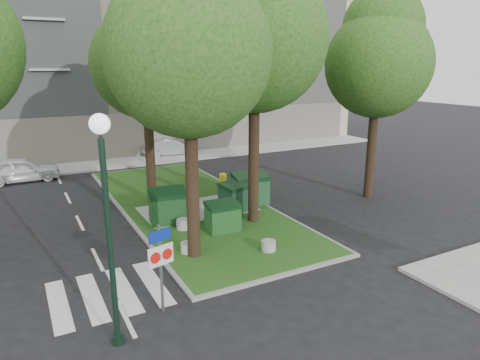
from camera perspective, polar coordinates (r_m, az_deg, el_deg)
ground at (r=13.79m, az=3.93°, el=-13.04°), size 120.00×120.00×0.00m
median_island at (r=20.60m, az=-6.74°, el=-3.19°), size 6.00×16.00×0.12m
median_kerb at (r=20.60m, az=-6.74°, el=-3.22°), size 6.30×16.30×0.10m
building_sidewalk at (r=30.19m, az=-15.01°, el=2.30°), size 42.00×3.00×0.12m
zebra_crossing at (r=13.72m, az=-13.41°, el=-13.58°), size 5.00×3.00×0.01m
apartment_building at (r=36.87m, az=-18.75°, el=16.72°), size 41.00×12.00×16.00m
tree_median_near_left at (r=13.83m, az=-6.70°, el=18.41°), size 5.20×5.20×10.53m
tree_median_near_right at (r=17.21m, az=2.17°, el=20.07°), size 5.60×5.60×11.46m
tree_median_mid at (r=20.12m, az=-12.42°, el=16.16°), size 4.80×4.80×9.99m
tree_median_far at (r=24.06m, az=-6.96°, el=19.37°), size 5.80×5.80×11.93m
tree_street_right at (r=21.88m, az=18.10°, el=15.69°), size 5.00×5.00×10.06m
dumpster_a at (r=18.02m, az=-9.55°, el=-3.48°), size 1.71×1.33×1.45m
dumpster_b at (r=16.96m, az=-2.31°, el=-4.89°), size 1.33×0.95×1.20m
dumpster_c at (r=19.21m, az=-0.46°, el=-2.24°), size 1.67×1.36×1.35m
dumpster_d at (r=20.14m, az=1.35°, el=-1.16°), size 1.78×1.36×1.53m
bollard_left at (r=15.29m, az=-6.98°, el=-8.91°), size 0.50×0.50×0.36m
bollard_right at (r=15.36m, az=3.82°, el=-8.71°), size 0.51×0.51×0.36m
bollard_mid at (r=17.39m, az=-7.54°, el=-5.83°), size 0.56×0.56×0.40m
litter_bin at (r=23.19m, az=-2.31°, el=0.03°), size 0.39×0.39×0.68m
street_lamp at (r=9.90m, az=-17.35°, el=-3.41°), size 0.44×0.44×5.53m
traffic_sign_pole at (r=11.61m, az=-10.59°, el=-10.03°), size 0.74×0.24×2.52m
car_white at (r=27.41m, az=-27.28°, el=1.24°), size 4.23×1.80×1.43m
car_silver at (r=31.88m, az=-9.35°, el=4.37°), size 4.01×1.60×1.30m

